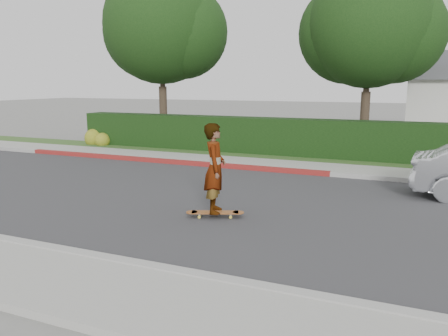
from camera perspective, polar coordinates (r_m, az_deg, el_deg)
The scene contains 14 objects.
ground at distance 10.29m, azimuth 4.52°, elevation -5.08°, with size 120.00×120.00×0.00m, color slate.
road at distance 10.29m, azimuth 4.52°, elevation -5.05°, with size 60.00×8.00×0.01m, color #2D2D30.
curb_near at distance 6.72m, azimuth -6.75°, elevation -13.43°, with size 60.00×0.20×0.15m, color #9E9E99.
sidewalk_near at distance 6.04m, azimuth -11.10°, elevation -16.68°, with size 60.00×1.60×0.12m, color gray.
curb_far at distance 14.12m, azimuth 9.72°, elevation -0.47°, with size 60.00×0.20×0.15m, color #9E9E99.
curb_red_section at distance 15.97m, azimuth -8.04°, elevation 0.92°, with size 12.00×0.21×0.15m, color maroon.
sidewalk_far at distance 14.99m, azimuth 10.49°, elevation 0.11°, with size 60.00×1.60×0.12m, color gray.
planting_strip at distance 16.54m, azimuth 11.67°, elevation 1.04°, with size 60.00×1.60×0.10m, color #2D4C1E.
hedge at distance 17.80m, azimuth 2.60°, elevation 4.24°, with size 15.00×1.00×1.50m, color black.
flowering_shrub at distance 20.91m, azimuth -16.25°, elevation 3.67°, with size 1.40×1.00×0.90m.
tree_left at distance 21.09m, azimuth -7.97°, elevation 17.49°, with size 5.99×5.21×8.00m.
tree_center at distance 18.78m, azimuth 18.52°, elevation 16.76°, with size 5.66×4.84×7.44m.
skateboard at distance 9.44m, azimuth -1.17°, elevation -5.86°, with size 1.25×0.69×0.12m.
skateboarder at distance 9.20m, azimuth -1.20°, elevation -0.05°, with size 0.70×0.46×1.91m, color white.
Camera 1 is at (3.04, -9.41, 2.85)m, focal length 35.00 mm.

